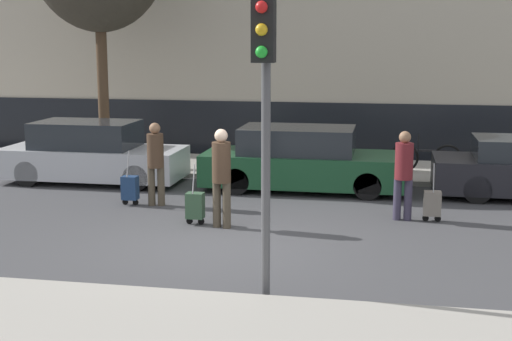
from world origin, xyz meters
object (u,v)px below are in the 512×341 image
at_px(traffic_light, 265,89).
at_px(trolley_left, 130,188).
at_px(parked_car_0, 92,154).
at_px(parked_bicycle, 426,158).
at_px(parked_car_1, 303,161).
at_px(trolley_right, 432,204).
at_px(pedestrian_right, 404,170).
at_px(pedestrian_left, 156,159).
at_px(pedestrian_center, 221,172).
at_px(trolley_center, 195,206).

bearing_deg(traffic_light, trolley_left, 127.16).
bearing_deg(trolley_left, parked_car_0, 129.38).
bearing_deg(parked_bicycle, parked_car_1, -144.44).
bearing_deg(parked_car_1, trolley_right, -41.49).
bearing_deg(pedestrian_right, parked_car_0, -16.24).
relative_size(pedestrian_left, traffic_light, 0.44).
relative_size(parked_car_0, pedestrian_left, 2.50).
bearing_deg(pedestrian_center, pedestrian_right, 32.62).
bearing_deg(parked_car_0, trolley_center, -44.20).
distance_m(pedestrian_left, pedestrian_right, 4.99).
relative_size(pedestrian_right, trolley_right, 1.52).
distance_m(parked_car_1, traffic_light, 7.36).
height_order(parked_car_0, traffic_light, traffic_light).
xyz_separation_m(parked_car_0, parked_car_1, (5.08, 0.07, -0.01)).
height_order(parked_car_0, trolley_center, parked_car_0).
bearing_deg(pedestrian_left, traffic_light, -65.23).
xyz_separation_m(pedestrian_right, trolley_right, (0.55, -0.02, -0.62)).
bearing_deg(parked_car_0, parked_bicycle, 14.76).
distance_m(pedestrian_left, trolley_center, 1.90).
bearing_deg(pedestrian_right, pedestrian_center, 21.43).
height_order(trolley_right, traffic_light, traffic_light).
relative_size(parked_car_0, parked_bicycle, 2.43).
bearing_deg(trolley_center, parked_car_1, 65.34).
xyz_separation_m(trolley_left, trolley_right, (6.08, -0.23, -0.02)).
distance_m(trolley_right, traffic_light, 5.74).
distance_m(pedestrian_left, parked_bicycle, 6.98).
bearing_deg(traffic_light, trolley_center, 118.33).
distance_m(parked_car_0, trolley_left, 2.77).
xyz_separation_m(pedestrian_left, pedestrian_center, (1.74, -1.46, 0.06)).
distance_m(trolley_center, pedestrian_right, 3.97).
bearing_deg(trolley_center, pedestrian_left, 131.80).
xyz_separation_m(parked_car_0, trolley_right, (7.82, -2.36, -0.33)).
height_order(parked_car_1, pedestrian_center, pedestrian_center).
height_order(pedestrian_left, trolley_right, pedestrian_left).
bearing_deg(pedestrian_left, pedestrian_right, -11.04).
bearing_deg(parked_car_0, traffic_light, -52.15).
distance_m(trolley_left, traffic_light, 6.55).
xyz_separation_m(pedestrian_left, trolley_center, (1.20, -1.34, -0.62)).
xyz_separation_m(trolley_center, parked_bicycle, (4.40, 5.47, 0.13)).
bearing_deg(pedestrian_right, trolley_left, -0.64).
height_order(pedestrian_center, trolley_center, pedestrian_center).
bearing_deg(pedestrian_center, traffic_light, -55.24).
distance_m(pedestrian_right, trolley_right, 0.83).
height_order(trolley_left, trolley_right, trolley_left).
bearing_deg(parked_car_0, pedestrian_left, -41.86).
distance_m(trolley_left, trolley_center, 2.16).
distance_m(parked_car_0, pedestrian_right, 7.65).
relative_size(parked_car_1, trolley_left, 4.03).
bearing_deg(pedestrian_center, parked_bicycle, 68.15).
height_order(parked_car_1, pedestrian_right, pedestrian_right).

